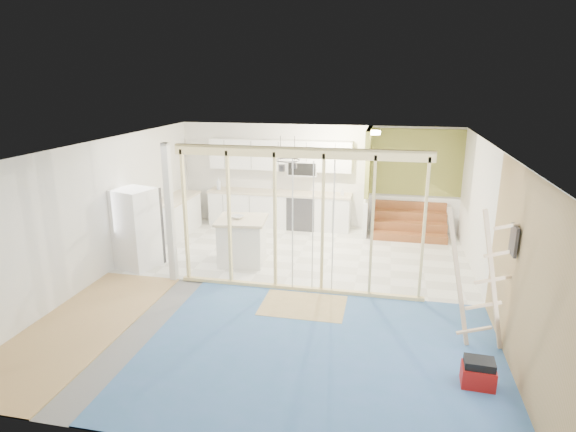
% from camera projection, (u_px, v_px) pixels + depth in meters
% --- Properties ---
extents(room, '(7.01, 8.01, 2.61)m').
position_uv_depth(room, '(282.00, 221.00, 8.38)').
color(room, slate).
rests_on(room, ground).
extents(floor_overlays, '(7.00, 8.00, 0.03)m').
position_uv_depth(floor_overlays, '(287.00, 288.00, 8.77)').
color(floor_overlays, white).
rests_on(floor_overlays, room).
extents(stud_frame, '(4.66, 0.14, 2.60)m').
position_uv_depth(stud_frame, '(269.00, 205.00, 8.34)').
color(stud_frame, '#F0E193').
rests_on(stud_frame, room).
extents(base_cabinets, '(4.45, 2.24, 0.93)m').
position_uv_depth(base_cabinets, '(249.00, 211.00, 12.09)').
color(base_cabinets, white).
rests_on(base_cabinets, room).
extents(upper_cabinets, '(3.60, 0.41, 0.85)m').
position_uv_depth(upper_cabinets, '(282.00, 156.00, 11.99)').
color(upper_cabinets, white).
rests_on(upper_cabinets, room).
extents(green_partition, '(2.25, 1.51, 2.60)m').
position_uv_depth(green_partition, '(398.00, 197.00, 11.51)').
color(green_partition, olive).
rests_on(green_partition, room).
extents(pot_rack, '(0.52, 0.52, 0.72)m').
position_uv_depth(pot_rack, '(287.00, 163.00, 10.02)').
color(pot_rack, black).
rests_on(pot_rack, room).
extents(sheathing_panel, '(0.02, 4.00, 2.60)m').
position_uv_depth(sheathing_panel, '(526.00, 284.00, 5.80)').
color(sheathing_panel, tan).
rests_on(sheathing_panel, room).
extents(electrical_panel, '(0.04, 0.30, 0.40)m').
position_uv_depth(electrical_panel, '(514.00, 240.00, 6.28)').
color(electrical_panel, '#38383D').
rests_on(electrical_panel, room).
extents(ceiling_light, '(0.32, 0.32, 0.08)m').
position_uv_depth(ceiling_light, '(373.00, 133.00, 10.58)').
color(ceiling_light, '#FFEABF').
rests_on(ceiling_light, room).
extents(fridge, '(0.88, 0.85, 1.62)m').
position_uv_depth(fridge, '(136.00, 229.00, 9.54)').
color(fridge, white).
rests_on(fridge, room).
extents(island, '(1.08, 1.08, 0.96)m').
position_uv_depth(island, '(242.00, 241.00, 9.85)').
color(island, white).
rests_on(island, room).
extents(bowl, '(0.31, 0.31, 0.06)m').
position_uv_depth(bowl, '(238.00, 217.00, 9.71)').
color(bowl, silver).
rests_on(bowl, island).
extents(soap_bottle_a, '(0.14, 0.14, 0.31)m').
position_uv_depth(soap_bottle_a, '(219.00, 184.00, 12.35)').
color(soap_bottle_a, silver).
rests_on(soap_bottle_a, base_cabinets).
extents(soap_bottle_b, '(0.08, 0.08, 0.18)m').
position_uv_depth(soap_bottle_b, '(342.00, 192.00, 11.76)').
color(soap_bottle_b, silver).
rests_on(soap_bottle_b, base_cabinets).
extents(toolbox, '(0.41, 0.32, 0.38)m').
position_uv_depth(toolbox, '(478.00, 374.00, 5.92)').
color(toolbox, maroon).
rests_on(toolbox, room).
extents(ladder, '(1.09, 0.13, 2.04)m').
position_uv_depth(ladder, '(480.00, 280.00, 6.54)').
color(ladder, '#D6B283').
rests_on(ladder, room).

